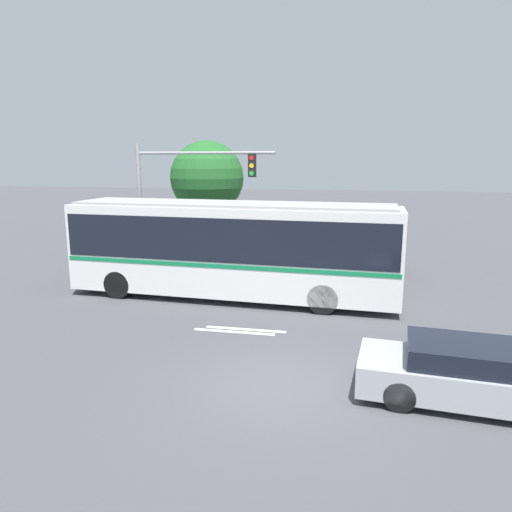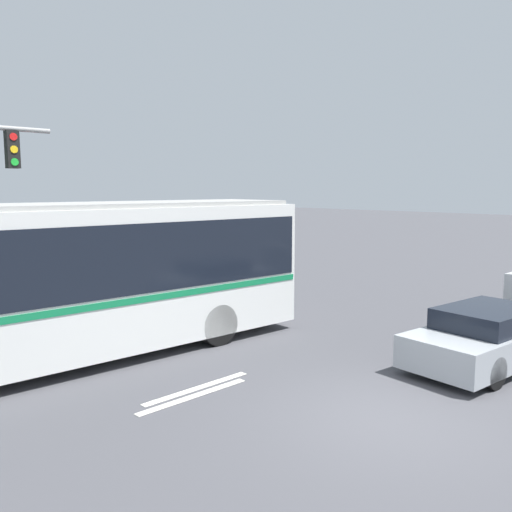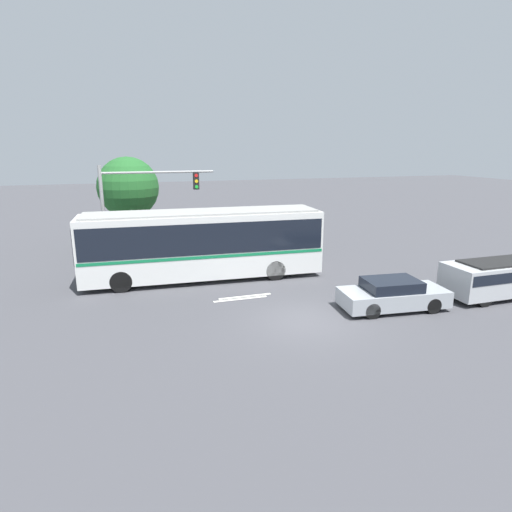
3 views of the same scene
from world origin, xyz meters
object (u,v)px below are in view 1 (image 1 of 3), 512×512
Objects in this scene: city_bus at (232,244)px; traffic_light_pole at (177,188)px; street_tree_left at (207,178)px; sedan_foreground at (466,374)px.

city_bus is 4.40m from traffic_light_pole.
street_tree_left is (-3.24, 7.73, 2.03)m from city_bus.
traffic_light_pole is (-3.00, 2.67, 1.81)m from city_bus.
sedan_foreground is 17.56m from street_tree_left.
traffic_light_pole is 5.08m from street_tree_left.
sedan_foreground is 0.76× the size of traffic_light_pole.
traffic_light_pole is at bearing 142.03° from sedan_foreground.
sedan_foreground is at bearing 138.44° from city_bus.
city_bus is 2.01× the size of street_tree_left.
city_bus is 9.29m from sedan_foreground.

